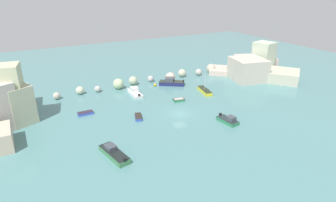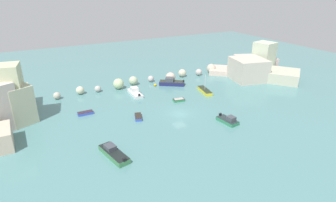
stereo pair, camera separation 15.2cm
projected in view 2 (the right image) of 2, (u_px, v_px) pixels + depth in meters
The scene contains 12 objects.
cove_water at pixel (180, 114), 57.41m from camera, with size 160.00×160.00×0.00m, color slate.
cliff_headland_right at pixel (257, 66), 81.18m from camera, with size 22.84×24.56×9.25m.
rock_breakwater at pixel (156, 78), 75.46m from camera, with size 45.59×5.01×2.69m.
channel_buoy at pixel (155, 85), 72.84m from camera, with size 0.67×0.67×0.67m, color gold.
moored_boat_0 at pixel (205, 91), 68.70m from camera, with size 2.79×5.99×4.48m.
moored_boat_1 at pixel (85, 113), 57.11m from camera, with size 3.02×1.28×0.58m.
moored_boat_2 at pixel (171, 82), 73.62m from camera, with size 6.65×5.60×1.95m.
moored_boat_3 at pixel (114, 153), 43.18m from camera, with size 3.21×6.74×1.50m.
moored_boat_4 at pixel (135, 92), 67.23m from camera, with size 2.23×6.08×1.74m.
moored_boat_5 at pixel (228, 120), 53.59m from camera, with size 2.49×4.48×1.55m.
moored_boat_6 at pixel (179, 100), 63.61m from camera, with size 2.69×1.73×0.55m.
moored_boat_7 at pixel (138, 117), 55.48m from camera, with size 2.17×3.30×0.57m.
Camera 2 is at (-26.51, -44.78, 24.51)m, focal length 30.20 mm.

